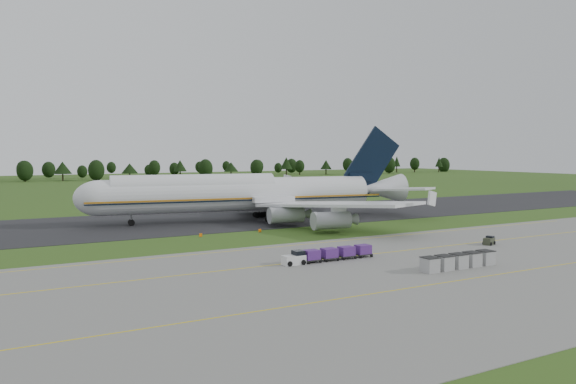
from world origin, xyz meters
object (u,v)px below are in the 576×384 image
aircraft (247,193)px  uld_row (459,261)px  edge_markers (260,231)px  baggage_train (327,254)px  utility_cart (489,241)px

aircraft → uld_row: (2.49, -57.63, -4.88)m
edge_markers → aircraft: bearing=72.9°
baggage_train → utility_cart: (29.43, -1.36, -0.36)m
baggage_train → edge_markers: baggage_train is taller
baggage_train → utility_cart: size_ratio=6.11×
uld_row → edge_markers: 41.61m
aircraft → uld_row: bearing=-87.5°
uld_row → edge_markers: (-7.64, 40.90, -0.72)m
uld_row → baggage_train: bearing=134.5°
utility_cart → uld_row: bearing=-148.8°
utility_cart → edge_markers: 39.41m
aircraft → baggage_train: aircraft is taller
utility_cart → uld_row: uld_row is taller
utility_cart → edge_markers: size_ratio=0.10×
baggage_train → aircraft: bearing=78.5°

